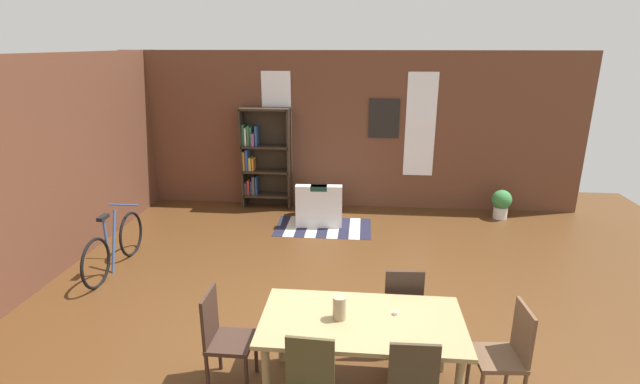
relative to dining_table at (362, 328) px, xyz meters
The scene contains 16 objects.
ground_plane 1.05m from the dining_table, 115.17° to the left, with size 11.56×11.56×0.00m, color #4F2F17.
back_wall_brick 5.30m from the dining_table, 93.73° to the left, with size 8.68×0.12×2.95m, color brown.
window_pane_0 5.51m from the dining_table, 108.08° to the left, with size 0.55×0.02×1.92m, color white.
window_pane_1 5.34m from the dining_table, 79.00° to the left, with size 0.55×0.02×1.92m, color white.
dining_table is the anchor object (origin of this frame).
vase_on_table 0.28m from the dining_table, behind, with size 0.12×0.12×0.21m, color #998466.
tealight_candle_0 0.33m from the dining_table, 20.46° to the left, with size 0.04×0.04×0.03m, color silver.
dining_chair_far_right 0.82m from the dining_table, 59.67° to the left, with size 0.42×0.42×0.95m.
dining_chair_head_left 1.27m from the dining_table, behind, with size 0.40×0.40×0.95m.
dining_chair_head_right 1.27m from the dining_table, ahead, with size 0.43×0.43×0.95m.
bookshelf_tall 5.36m from the dining_table, 111.45° to the left, with size 0.94×0.32×1.93m.
armchair_white 4.36m from the dining_table, 100.44° to the left, with size 0.84×0.84×0.75m.
bicycle_second 4.10m from the dining_table, 148.34° to the left, with size 0.44×1.67×0.88m.
potted_plant_by_shelf 5.37m from the dining_table, 62.24° to the left, with size 0.35×0.35×0.53m.
striped_rug 4.09m from the dining_table, 99.88° to the left, with size 1.65×0.97×0.01m.
framed_picture 5.27m from the dining_table, 86.35° to the left, with size 0.56×0.03×0.72m, color black.
Camera 1 is at (0.31, -4.29, 3.06)m, focal length 26.20 mm.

